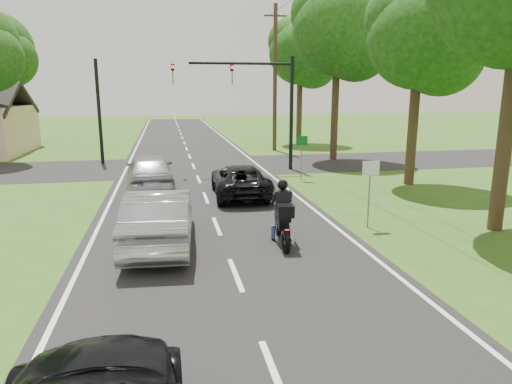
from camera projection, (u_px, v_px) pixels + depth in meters
ground at (236, 275)px, 10.75m from camera, size 140.00×140.00×0.00m
road at (202, 188)px, 20.32m from camera, size 8.00×100.00×0.01m
cross_road at (193, 166)px, 26.06m from camera, size 60.00×7.00×0.01m
motorcycle_rider at (283, 219)px, 12.75m from camera, size 0.66×2.17×1.87m
dark_suv at (240, 180)px, 18.64m from camera, size 2.34×4.75×1.30m
silver_sedan at (160, 218)px, 12.60m from camera, size 2.02×4.95×1.60m
silver_suv at (150, 172)px, 19.61m from camera, size 2.18×4.92×1.64m
traffic_signal at (257, 92)px, 23.88m from camera, size 6.38×0.44×6.00m
signal_pole_far at (99, 112)px, 26.34m from camera, size 0.20×0.20×6.00m
utility_pole_far at (275, 78)px, 31.87m from camera, size 1.60×0.28×10.00m
sign_white at (370, 178)px, 14.14m from camera, size 0.55×0.07×2.12m
sign_green at (302, 147)px, 21.84m from camera, size 0.55×0.07×2.12m
tree_row_c at (427, 43)px, 19.66m from camera, size 4.80×4.65×8.76m
tree_row_d at (344, 35)px, 26.89m from camera, size 5.76×5.58×10.45m
tree_row_e at (305, 57)px, 35.73m from camera, size 5.28×5.12×9.61m
tree_left_far at (1, 52)px, 35.08m from camera, size 5.76×5.58×10.14m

